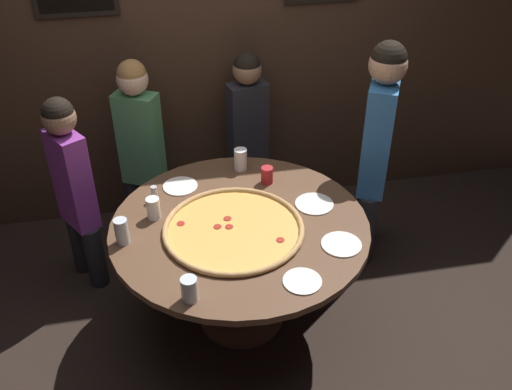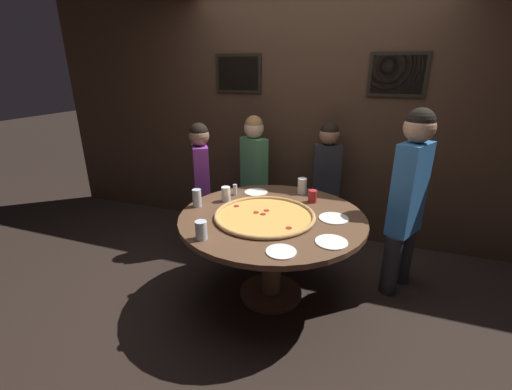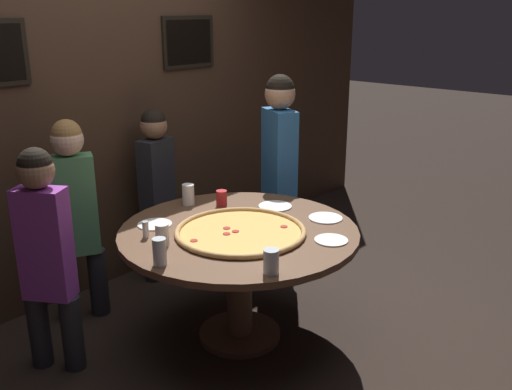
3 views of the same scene
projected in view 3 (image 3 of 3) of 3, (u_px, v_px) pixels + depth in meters
ground_plane at (240, 336)px, 3.66m from camera, size 24.00×24.00×0.00m
back_wall at (104, 111)px, 4.09m from camera, size 6.40×0.08×2.60m
dining_table at (239, 251)px, 3.48m from camera, size 1.45×1.45×0.74m
giant_pizza at (241, 231)px, 3.36m from camera, size 0.78×0.78×0.03m
drink_cup_beside_pizza at (222, 198)px, 3.82m from camera, size 0.07×0.07×0.11m
drink_cup_near_left at (162, 235)px, 3.18m from camera, size 0.08×0.08×0.13m
drink_cup_centre_back at (271, 261)px, 2.84m from camera, size 0.08×0.08×0.13m
drink_cup_by_shaker at (160, 252)px, 2.93m from camera, size 0.07×0.07×0.15m
drink_cup_far_right at (188, 195)px, 3.84m from camera, size 0.08×0.08×0.14m
white_plate_beside_cup at (155, 224)px, 3.50m from camera, size 0.21×0.21×0.01m
white_plate_left_side at (331, 240)px, 3.26m from camera, size 0.19×0.19×0.01m
white_plate_right_side at (275, 206)px, 3.82m from camera, size 0.22×0.22×0.01m
white_plate_far_back at (326, 218)px, 3.60m from camera, size 0.21×0.21×0.01m
condiment_shaker at (146, 229)px, 3.30m from camera, size 0.04×0.04×0.10m
diner_far_right at (74, 210)px, 3.67m from camera, size 0.36×0.27×1.36m
diner_side_right at (45, 249)px, 3.13m from camera, size 0.28×0.34×1.32m
diner_side_left at (279, 162)px, 4.40m from camera, size 0.30×0.41×1.54m
diner_far_left at (157, 184)px, 4.28m from camera, size 0.35×0.20×1.32m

